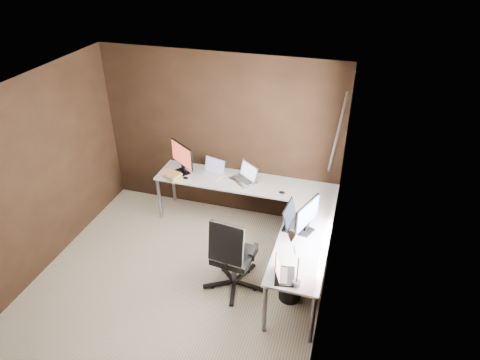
# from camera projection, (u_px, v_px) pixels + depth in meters

# --- Properties ---
(room) EXTENTS (3.60, 3.60, 2.50)m
(room) POSITION_uv_depth(u_px,v_px,m) (199.00, 202.00, 4.79)
(room) COLOR beige
(room) RESTS_ON ground
(desk) EXTENTS (2.65, 2.25, 0.73)m
(desk) POSITION_uv_depth(u_px,v_px,m) (262.00, 206.00, 5.78)
(desk) COLOR white
(desk) RESTS_ON ground
(drawer_pedestal) EXTENTS (0.42, 0.50, 0.60)m
(drawer_pedestal) POSITION_uv_depth(u_px,v_px,m) (304.00, 231.00, 5.92)
(drawer_pedestal) COLOR white
(drawer_pedestal) RESTS_ON ground
(monitor_left) EXTENTS (0.45, 0.33, 0.46)m
(monitor_left) POSITION_uv_depth(u_px,v_px,m) (182.00, 157.00, 6.32)
(monitor_left) COLOR black
(monitor_left) RESTS_ON desk
(monitor_right) EXTENTS (0.22, 0.49, 0.43)m
(monitor_right) POSITION_uv_depth(u_px,v_px,m) (307.00, 215.00, 5.09)
(monitor_right) COLOR black
(monitor_right) RESTS_ON desk
(laptop_white) EXTENTS (0.40, 0.33, 0.23)m
(laptop_white) POSITION_uv_depth(u_px,v_px,m) (213.00, 171.00, 6.37)
(laptop_white) COLOR white
(laptop_white) RESTS_ON desk
(laptop_silver) EXTENTS (0.46, 0.44, 0.25)m
(laptop_silver) POSITION_uv_depth(u_px,v_px,m) (245.00, 177.00, 6.22)
(laptop_silver) COLOR silver
(laptop_silver) RESTS_ON desk
(laptop_black_big) EXTENTS (0.33, 0.44, 0.27)m
(laptop_black_big) POSITION_uv_depth(u_px,v_px,m) (294.00, 220.00, 5.31)
(laptop_black_big) COLOR black
(laptop_black_big) RESTS_ON desk
(laptop_black_small) EXTENTS (0.26, 0.33, 0.20)m
(laptop_black_small) POSITION_uv_depth(u_px,v_px,m) (282.00, 273.00, 4.53)
(laptop_black_small) COLOR black
(laptop_black_small) RESTS_ON desk
(book_stack) EXTENTS (0.31, 0.30, 0.08)m
(book_stack) POSITION_uv_depth(u_px,v_px,m) (172.00, 175.00, 6.29)
(book_stack) COLOR tan
(book_stack) RESTS_ON desk
(mouse_left) EXTENTS (0.10, 0.08, 0.03)m
(mouse_left) POSITION_uv_depth(u_px,v_px,m) (186.00, 178.00, 6.27)
(mouse_left) COLOR black
(mouse_left) RESTS_ON desk
(mouse_corner) EXTENTS (0.11, 0.09, 0.04)m
(mouse_corner) POSITION_uv_depth(u_px,v_px,m) (282.00, 192.00, 5.93)
(mouse_corner) COLOR black
(mouse_corner) RESTS_ON desk
(desk_lamp) EXTENTS (0.19, 0.22, 0.59)m
(desk_lamp) POSITION_uv_depth(u_px,v_px,m) (293.00, 253.00, 4.31)
(desk_lamp) COLOR slate
(desk_lamp) RESTS_ON desk
(office_chair) EXTENTS (0.61, 0.61, 1.08)m
(office_chair) POSITION_uv_depth(u_px,v_px,m) (233.00, 267.00, 5.27)
(office_chair) COLOR black
(office_chair) RESTS_ON ground
(wastebasket) EXTENTS (0.34, 0.34, 0.31)m
(wastebasket) POSITION_uv_depth(u_px,v_px,m) (290.00, 288.00, 5.19)
(wastebasket) COLOR black
(wastebasket) RESTS_ON ground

